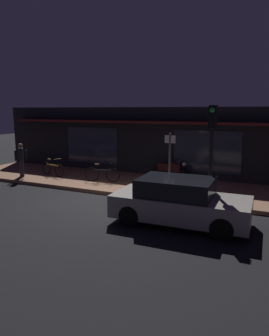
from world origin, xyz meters
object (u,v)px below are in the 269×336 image
motorcycle (170,169)px  traffic_light_pole (212,141)px  bicycle_parked (53,169)px  bicycle_extra (102,174)px  sign_post (170,159)px  parked_car_far (179,202)px  person_photographer (21,159)px

motorcycle → traffic_light_pole: bearing=-56.5°
bicycle_parked → bicycle_extra: bearing=-1.9°
bicycle_parked → sign_post: size_ratio=0.68×
bicycle_parked → parked_car_far: parked_car_far is taller
motorcycle → bicycle_extra: (-2.69, -1.86, -0.14)m
bicycle_extra → parked_car_far: parked_car_far is taller
bicycle_parked → parked_car_far: bearing=-24.3°
bicycle_extra → person_photographer: (-4.28, -0.70, 0.52)m
bicycle_parked → person_photographer: 1.60m
bicycle_extra → traffic_light_pole: 6.21m
bicycle_parked → person_photographer: bearing=-148.3°
sign_post → traffic_light_pole: 2.91m
motorcycle → person_photographer: person_photographer is taller
bicycle_parked → parked_car_far: (7.74, -3.50, 0.20)m
person_photographer → traffic_light_pole: 9.95m
bicycle_extra → sign_post: size_ratio=0.67×
traffic_light_pole → parked_car_far: (-0.68, -1.12, -1.77)m
motorcycle → parked_car_far: (2.06, -5.26, 0.06)m
motorcycle → sign_post: 2.54m
bicycle_extra → sign_post: 3.59m
parked_car_far → person_photographer: bearing=163.3°
bicycle_extra → traffic_light_pole: (5.43, -2.28, 1.97)m
bicycle_parked → person_photographer: size_ratio=0.98×
sign_post → traffic_light_pole: (2.01, -1.86, 0.97)m
parked_car_far → sign_post: bearing=114.0°
person_photographer → parked_car_far: 9.43m
sign_post → traffic_light_pole: bearing=-42.8°
motorcycle → person_photographer: 7.43m
bicycle_parked → traffic_light_pole: size_ratio=0.45×
motorcycle → bicycle_parked: 5.95m
sign_post → traffic_light_pole: size_ratio=0.67×
bicycle_parked → sign_post: bearing=-4.6°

